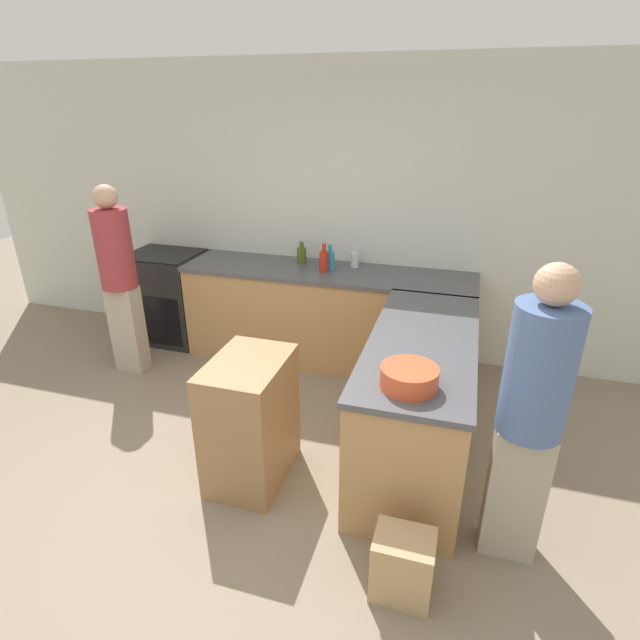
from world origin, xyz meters
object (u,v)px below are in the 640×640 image
object	(u,v)px
mixing_bowl	(409,377)
person_by_range	(119,274)
olive_oil_bottle	(302,255)
island_table	(250,420)
vinegar_bottle_clear	(355,259)
hot_sauce_bottle	(324,261)
range_oven	(168,296)
paper_bag	(403,565)
dish_soap_bottle	(330,259)
person_at_peninsula	(531,411)

from	to	relation	value
mixing_bowl	person_by_range	size ratio (longest dim) A/B	0.18
olive_oil_bottle	island_table	bearing A→B (deg)	-81.64
vinegar_bottle_clear	hot_sauce_bottle	size ratio (longest dim) A/B	0.73
range_oven	hot_sauce_bottle	world-z (taller)	hot_sauce_bottle
paper_bag	vinegar_bottle_clear	bearing A→B (deg)	108.76
island_table	dish_soap_bottle	bearing A→B (deg)	89.09
person_at_peninsula	mixing_bowl	bearing A→B (deg)	173.39
paper_bag	person_at_peninsula	bearing A→B (deg)	40.64
mixing_bowl	paper_bag	world-z (taller)	mixing_bowl
person_by_range	paper_bag	bearing A→B (deg)	-30.42
mixing_bowl	person_at_peninsula	size ratio (longest dim) A/B	0.19
island_table	range_oven	bearing A→B (deg)	134.40
paper_bag	range_oven	bearing A→B (deg)	139.99
island_table	person_at_peninsula	size ratio (longest dim) A/B	0.51
island_table	olive_oil_bottle	size ratio (longest dim) A/B	4.10
mixing_bowl	olive_oil_bottle	size ratio (longest dim) A/B	1.49
person_at_peninsula	paper_bag	distance (m)	1.01
island_table	hot_sauce_bottle	world-z (taller)	hot_sauce_bottle
dish_soap_bottle	person_by_range	world-z (taller)	person_by_range
island_table	mixing_bowl	world-z (taller)	mixing_bowl
range_oven	mixing_bowl	world-z (taller)	mixing_bowl
mixing_bowl	person_by_range	xyz separation A→B (m)	(-2.68, 1.11, -0.03)
range_oven	hot_sauce_bottle	xyz separation A→B (m)	(1.72, -0.05, 0.55)
mixing_bowl	person_at_peninsula	bearing A→B (deg)	-6.61
hot_sauce_bottle	person_by_range	world-z (taller)	person_by_range
mixing_bowl	dish_soap_bottle	world-z (taller)	dish_soap_bottle
hot_sauce_bottle	person_at_peninsula	bearing A→B (deg)	-48.87
island_table	vinegar_bottle_clear	size ratio (longest dim) A/B	4.55
range_oven	mixing_bowl	bearing A→B (deg)	-34.05
range_oven	paper_bag	world-z (taller)	range_oven
range_oven	hot_sauce_bottle	distance (m)	1.80
vinegar_bottle_clear	dish_soap_bottle	distance (m)	0.24
dish_soap_bottle	person_at_peninsula	xyz separation A→B (m)	(1.59, -1.95, -0.08)
olive_oil_bottle	person_by_range	distance (m)	1.65
olive_oil_bottle	paper_bag	xyz separation A→B (m)	(1.37, -2.48, -0.81)
mixing_bowl	person_by_range	bearing A→B (deg)	157.57
olive_oil_bottle	hot_sauce_bottle	bearing A→B (deg)	-33.33
vinegar_bottle_clear	person_by_range	world-z (taller)	person_by_range
dish_soap_bottle	hot_sauce_bottle	size ratio (longest dim) A/B	0.88
olive_oil_bottle	paper_bag	world-z (taller)	olive_oil_bottle
range_oven	person_by_range	xyz separation A→B (m)	(0.03, -0.73, 0.48)
paper_bag	dish_soap_bottle	bearing A→B (deg)	113.87
olive_oil_bottle	dish_soap_bottle	size ratio (longest dim) A/B	0.92
mixing_bowl	hot_sauce_bottle	size ratio (longest dim) A/B	1.21
vinegar_bottle_clear	olive_oil_bottle	distance (m)	0.51
island_table	hot_sauce_bottle	xyz separation A→B (m)	(-0.00, 1.70, 0.58)
island_table	person_at_peninsula	xyz separation A→B (m)	(1.61, -0.15, 0.49)
range_oven	person_at_peninsula	world-z (taller)	person_at_peninsula
mixing_bowl	paper_bag	xyz separation A→B (m)	(0.09, -0.52, -0.79)
hot_sauce_bottle	range_oven	bearing A→B (deg)	178.20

